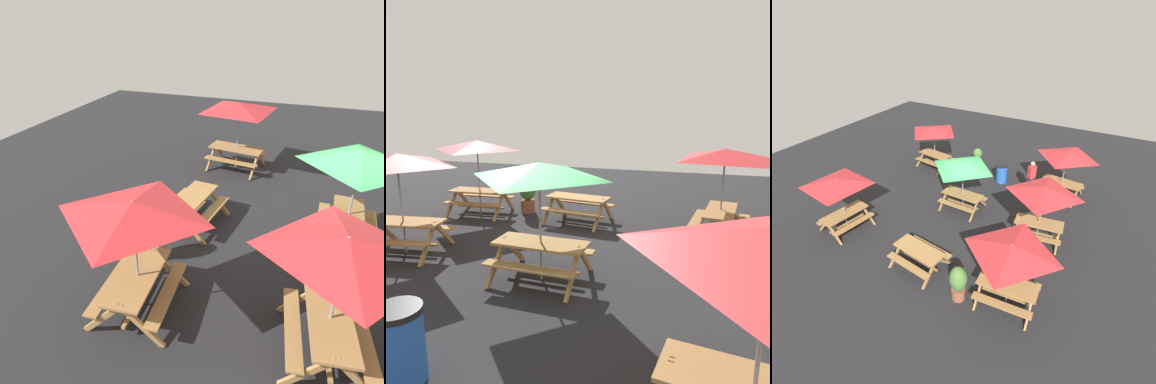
{
  "view_description": "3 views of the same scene",
  "coord_description": "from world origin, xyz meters",
  "views": [
    {
      "loc": [
        8.26,
        -0.78,
        5.27
      ],
      "look_at": [
        0.31,
        -3.55,
        0.9
      ],
      "focal_mm": 35.0,
      "sensor_mm": 36.0,
      "label": 1
    },
    {
      "loc": [
        -2.79,
        6.47,
        3.29
      ],
      "look_at": [
        0.31,
        -3.55,
        0.9
      ],
      "focal_mm": 35.0,
      "sensor_mm": 36.0,
      "label": 2
    },
    {
      "loc": [
        5.31,
        -9.4,
        7.75
      ],
      "look_at": [
        -0.02,
        0.18,
        0.9
      ],
      "focal_mm": 28.0,
      "sensor_mm": 36.0,
      "label": 3
    }
  ],
  "objects": [
    {
      "name": "picnic_table_5",
      "position": [
        -3.54,
        -3.29,
        1.99
      ],
      "size": [
        2.8,
        2.8,
        2.34
      ],
      "rotation": [
        0.0,
        0.0,
        1.42
      ],
      "color": "#A87A44",
      "rests_on": "ground"
    },
    {
      "name": "picnic_table_4",
      "position": [
        -0.1,
        0.21,
        1.99
      ],
      "size": [
        2.06,
        2.06,
        2.34
      ],
      "rotation": [
        0.0,
        0.0,
        -0.03
      ],
      "color": "#A87A44",
      "rests_on": "ground"
    },
    {
      "name": "ground_plane",
      "position": [
        0.0,
        0.0,
        0.0
      ],
      "size": [
        26.47,
        26.47,
        0.0
      ],
      "primitive_type": "plane",
      "color": "#232326",
      "rests_on": "ground"
    },
    {
      "name": "picnic_table_2",
      "position": [
        0.31,
        -3.55,
        0.56
      ],
      "size": [
        1.96,
        1.73,
        0.81
      ],
      "rotation": [
        0.0,
        0.0,
        -0.13
      ],
      "color": "#A87A44",
      "rests_on": "ground"
    },
    {
      "name": "picnic_table_6",
      "position": [
        3.51,
        -3.49,
        1.99
      ],
      "size": [
        2.15,
        2.15,
        2.34
      ],
      "rotation": [
        0.0,
        0.0,
        0.08
      ],
      "color": "#A87A44",
      "rests_on": "ground"
    },
    {
      "name": "picnic_table_1",
      "position": [
        -3.48,
        3.09,
        1.99
      ],
      "size": [
        2.27,
        2.27,
        2.34
      ],
      "rotation": [
        0.0,
        0.0,
        -0.15
      ],
      "color": "#A87A44",
      "rests_on": "ground"
    },
    {
      "name": "trash_bin_blue",
      "position": [
        0.45,
        3.28,
        0.49
      ],
      "size": [
        0.59,
        0.59,
        0.98
      ],
      "color": "blue",
      "rests_on": "ground"
    },
    {
      "name": "picnic_table_3",
      "position": [
        3.42,
        -0.13,
        1.99
      ],
      "size": [
        2.25,
        2.25,
        2.34
      ],
      "rotation": [
        0.0,
        0.0,
        0.14
      ],
      "color": "#A87A44",
      "rests_on": "ground"
    },
    {
      "name": "potted_plant_1",
      "position": [
        2.15,
        -4.08,
        0.69
      ],
      "size": [
        0.55,
        0.55,
        1.27
      ],
      "color": "#935138",
      "rests_on": "ground"
    }
  ]
}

